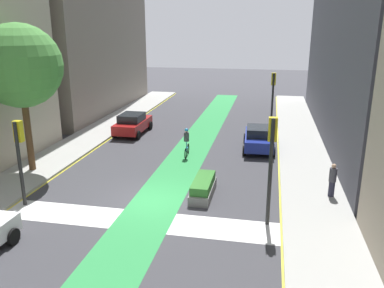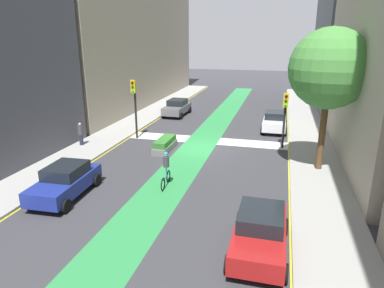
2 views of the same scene
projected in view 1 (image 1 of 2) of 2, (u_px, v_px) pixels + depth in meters
The scene contains 16 objects.
ground_plane at pixel (151, 200), 18.46m from camera, with size 120.00×120.00×0.00m, color #38383D.
bike_lane_paint at pixel (157, 201), 18.40m from camera, with size 2.40×60.00×0.01m, color #2D8C47.
crosswalk_band at pixel (137, 220), 16.58m from camera, with size 12.00×1.80×0.01m, color silver.
sidewalk_left at pixel (8, 187), 19.84m from camera, with size 3.00×60.00×0.15m, color #9E9E99.
curb_stripe_left at pixel (35, 190), 19.58m from camera, with size 0.16×60.00×0.01m, color yellow.
sidewalk_right at pixel (317, 213), 17.04m from camera, with size 3.00×60.00×0.15m, color #9E9E99.
curb_stripe_right at pixel (281, 212), 17.34m from camera, with size 0.16×60.00×0.01m, color yellow.
traffic_signal_near_right at pixel (272, 151), 15.48m from camera, with size 0.35×0.52×4.47m.
traffic_signal_near_left at pixel (19, 147), 17.37m from camera, with size 0.35×0.52×3.90m.
traffic_signal_far_right at pixel (273, 90), 30.70m from camera, with size 0.35×0.52×4.38m.
car_blue_right_far at pixel (259, 138), 25.87m from camera, with size 2.18×4.28×1.57m.
car_red_left_far at pixel (133, 123), 29.68m from camera, with size 2.03×4.20×1.57m.
cyclist_in_lane at pixel (187, 142), 24.35m from camera, with size 0.32×1.73×1.86m.
pedestrian_sidewalk_right_a at pixel (332, 180), 18.35m from camera, with size 0.34×0.34×1.61m.
street_tree_near at pixel (20, 66), 20.42m from camera, with size 4.36×4.36×7.90m.
median_planter at pixel (203, 188), 18.92m from camera, with size 0.94×2.80×0.85m.
Camera 1 is at (5.20, -16.21, 7.85)m, focal length 36.85 mm.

